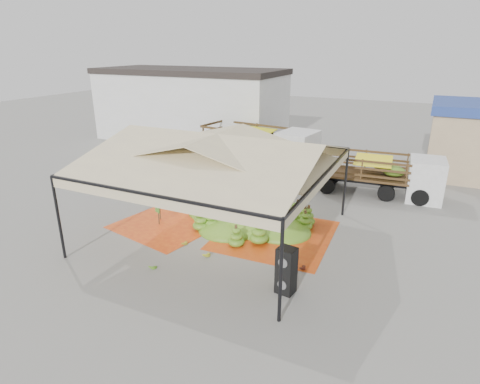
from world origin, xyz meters
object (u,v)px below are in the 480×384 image
at_px(speaker_stack, 286,271).
at_px(vendor, 231,188).
at_px(banana_heap, 248,209).
at_px(truck_right, 384,171).
at_px(truck_left, 263,143).

xyz_separation_m(speaker_stack, vendor, (-4.52, 5.35, 0.18)).
bearing_deg(banana_heap, truck_right, 52.68).
distance_m(banana_heap, truck_right, 7.57).
distance_m(truck_left, truck_right, 7.50).
height_order(vendor, truck_right, truck_right).
height_order(speaker_stack, truck_right, truck_right).
bearing_deg(banana_heap, truck_left, 108.49).
distance_m(speaker_stack, truck_left, 13.36).
height_order(speaker_stack, truck_left, truck_left).
height_order(banana_heap, speaker_stack, speaker_stack).
xyz_separation_m(banana_heap, truck_left, (-2.66, 7.95, 0.85)).
xyz_separation_m(speaker_stack, truck_left, (-5.74, 12.04, 0.76)).
bearing_deg(truck_left, vendor, -71.39).
bearing_deg(speaker_stack, truck_right, 90.04).
bearing_deg(banana_heap, speaker_stack, -52.94).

